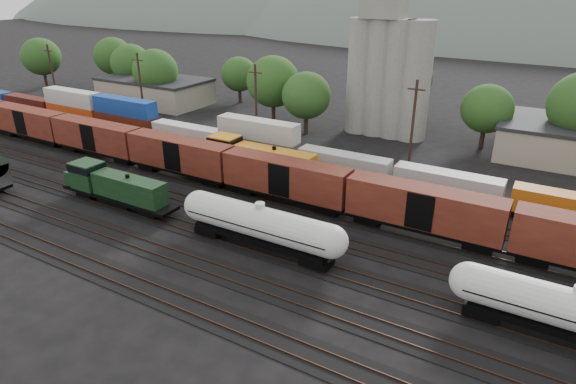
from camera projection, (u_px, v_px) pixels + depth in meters
The scene contains 13 objects.
ground at pixel (237, 214), 51.97m from camera, with size 600.00×600.00×0.00m, color black.
tracks at pixel (237, 214), 51.96m from camera, with size 180.00×33.20×0.20m.
green_locomotive at pixel (112, 186), 53.19m from camera, with size 15.51×2.74×4.11m.
tank_car_a at pixel (260, 224), 44.02m from camera, with size 17.28×3.09×4.53m.
tank_car_b at pixel (574, 313), 32.43m from camera, with size 16.61×2.97×4.35m.
orange_locomotive at pixel (254, 158), 60.92m from camera, with size 17.96×2.99×4.49m.
boxcar_string at pixel (424, 208), 46.16m from camera, with size 169.00×2.90×4.20m.
container_wall at pixel (410, 173), 56.27m from camera, with size 181.34×2.60×5.80m.
grain_silo at pixel (388, 65), 74.44m from camera, with size 13.40×5.00×29.00m.
industrial_sheds at pixel (402, 123), 75.81m from camera, with size 119.38×17.26×5.10m.
tree_band at pixel (368, 87), 79.00m from camera, with size 165.79×22.24×13.06m.
utility_poles at pixel (328, 113), 66.89m from camera, with size 122.20×0.36×12.00m.
distant_hills at pixel (562, 71), 255.07m from camera, with size 860.00×286.00×130.00m.
Camera 1 is at (28.18, -37.55, 23.09)m, focal length 30.00 mm.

